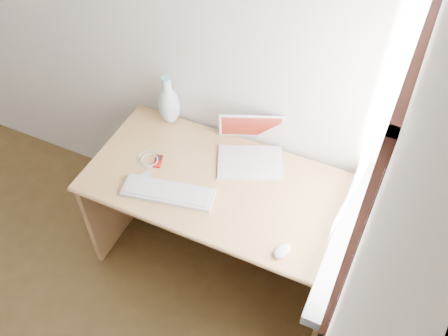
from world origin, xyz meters
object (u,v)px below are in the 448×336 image
at_px(external_keyboard, 168,192).
at_px(laptop, 254,151).
at_px(desk, 227,197).
at_px(vase, 169,104).

bearing_deg(external_keyboard, laptop, 42.75).
bearing_deg(desk, vase, 154.70).
xyz_separation_m(desk, vase, (-0.46, 0.22, 0.34)).
xyz_separation_m(laptop, external_keyboard, (-0.29, -0.41, -0.04)).
bearing_deg(desk, laptop, 60.92).
distance_m(desk, external_keyboard, 0.40).
bearing_deg(vase, laptop, -6.99).
height_order(external_keyboard, vase, vase).
height_order(laptop, external_keyboard, laptop).
relative_size(desk, vase, 4.44).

